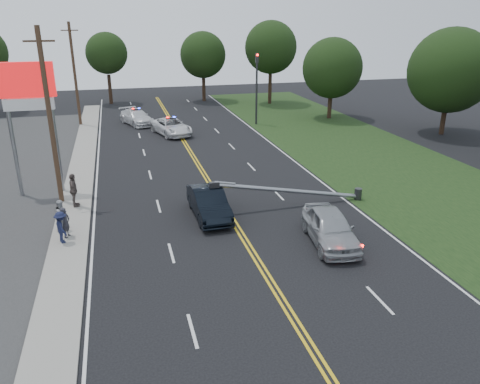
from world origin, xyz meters
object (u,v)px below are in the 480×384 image
object	(u,v)px
fallen_streetlight	(298,191)
utility_pole_far	(75,75)
emergency_a	(171,127)
bystander_d	(74,190)
emergency_b	(137,117)
traffic_signal	(257,83)
waiting_sedan	(330,227)
bystander_b	(62,215)
utility_pole_mid	(50,118)
pylon_sign	(28,97)
crashed_sedan	(209,203)
bystander_c	(61,227)
bystander_a	(66,222)

from	to	relation	value
fallen_streetlight	utility_pole_far	xyz separation A→B (m)	(-13.39, 26.00, 4.17)
emergency_a	bystander_d	bearing A→B (deg)	-130.77
emergency_a	emergency_b	size ratio (longest dim) A/B	1.03
traffic_signal	waiting_sedan	world-z (taller)	traffic_signal
fallen_streetlight	bystander_b	bearing A→B (deg)	-179.24
utility_pole_mid	utility_pole_far	xyz separation A→B (m)	(0.00, 22.00, 0.00)
pylon_sign	traffic_signal	distance (m)	24.75
traffic_signal	emergency_a	distance (m)	9.92
crashed_sedan	waiting_sedan	size ratio (longest dim) A/B	0.99
emergency_a	bystander_c	distance (m)	22.86
bystander_c	utility_pole_mid	bearing A→B (deg)	-16.80
traffic_signal	waiting_sedan	bearing A→B (deg)	-99.24
utility_pole_mid	utility_pole_far	size ratio (longest dim) A/B	1.00
crashed_sedan	waiting_sedan	bearing A→B (deg)	-44.44
bystander_b	crashed_sedan	bearing A→B (deg)	-60.92
bystander_b	bystander_c	distance (m)	1.57
utility_pole_far	bystander_b	bearing A→B (deg)	-89.04
bystander_c	fallen_streetlight	bearing A→B (deg)	-104.55
bystander_d	utility_pole_mid	bearing A→B (deg)	37.54
waiting_sedan	emergency_a	bearing A→B (deg)	108.47
emergency_b	bystander_b	world-z (taller)	bystander_b
emergency_a	fallen_streetlight	bearing A→B (deg)	-92.25
crashed_sedan	emergency_a	world-z (taller)	crashed_sedan
fallen_streetlight	utility_pole_mid	distance (m)	14.58
traffic_signal	bystander_b	distance (m)	28.16
bystander_b	utility_pole_far	bearing A→B (deg)	30.24
traffic_signal	waiting_sedan	xyz separation A→B (m)	(-4.38, -26.90, -3.38)
traffic_signal	crashed_sedan	distance (m)	24.35
waiting_sedan	emergency_b	distance (m)	30.87
utility_pole_mid	crashed_sedan	size ratio (longest dim) A/B	2.09
bystander_b	waiting_sedan	bearing A→B (deg)	-81.18
utility_pole_mid	emergency_b	xyz separation A→B (m)	(5.59, 21.04, -4.33)
fallen_streetlight	emergency_b	size ratio (longest dim) A/B	1.81
bystander_a	crashed_sedan	bearing A→B (deg)	-58.00
utility_pole_far	bystander_b	distance (m)	26.50
bystander_b	bystander_d	world-z (taller)	bystander_d
bystander_d	emergency_b	bearing A→B (deg)	-13.21
utility_pole_mid	waiting_sedan	size ratio (longest dim) A/B	2.06
fallen_streetlight	utility_pole_far	bearing A→B (deg)	117.24
fallen_streetlight	bystander_a	world-z (taller)	fallen_streetlight
utility_pole_mid	fallen_streetlight	bearing A→B (deg)	-16.64
emergency_a	crashed_sedan	bearing A→B (deg)	-107.40
bystander_d	fallen_streetlight	bearing A→B (deg)	-104.29
bystander_d	bystander_a	bearing A→B (deg)	176.87
utility_pole_far	emergency_a	xyz separation A→B (m)	(8.49, -6.31, -4.34)
bystander_b	bystander_c	bearing A→B (deg)	-146.75
fallen_streetlight	waiting_sedan	size ratio (longest dim) A/B	1.93
emergency_b	bystander_d	xyz separation A→B (m)	(-4.75, -22.09, 0.35)
utility_pole_mid	emergency_a	xyz separation A→B (m)	(8.49, 15.69, -4.34)
traffic_signal	pylon_sign	bearing A→B (deg)	-139.61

